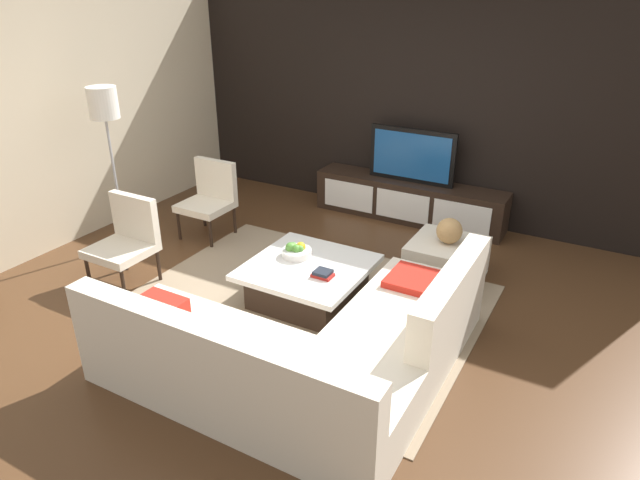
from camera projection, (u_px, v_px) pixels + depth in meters
The scene contains 15 objects.
ground_plane at pixel (312, 308), 5.21m from camera, with size 14.00×14.00×0.00m, color #4C301C.
feature_wall_back at pixel (424, 103), 6.74m from camera, with size 6.40×0.12×2.80m, color black.
side_wall_left at pixel (68, 114), 6.18m from camera, with size 0.12×5.20×2.80m, color beige.
area_rug at pixel (303, 305), 5.25m from camera, with size 3.13×2.51×0.01m, color gray.
media_console at pixel (409, 200), 6.99m from camera, with size 2.37×0.44×0.50m.
television at pixel (412, 156), 6.75m from camera, with size 1.06×0.06×0.65m.
sectional_couch at pixel (310, 351), 4.16m from camera, with size 2.40×2.29×0.81m.
coffee_table at pixel (308, 282), 5.25m from camera, with size 1.06×1.07×0.38m.
accent_chair_near at pixel (127, 236), 5.47m from camera, with size 0.55×0.54×0.87m.
floor_lamp at pixel (105, 115), 5.78m from camera, with size 0.30×0.30×1.77m.
ottoman at pixel (446, 261), 5.64m from camera, with size 0.70×0.70×0.40m, color beige.
fruit_bowl at pixel (296, 251), 5.31m from camera, with size 0.28×0.28×0.14m.
accent_chair_far at pixel (210, 195), 6.51m from camera, with size 0.54×0.52×0.87m.
decorative_ball at pixel (449, 231), 5.50m from camera, with size 0.25×0.25×0.25m, color #AD8451.
book_stack at pixel (323, 274), 4.96m from camera, with size 0.18×0.14×0.06m.
Camera 1 is at (2.24, -3.84, 2.79)m, focal length 31.70 mm.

